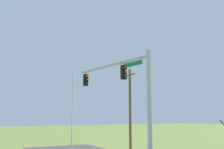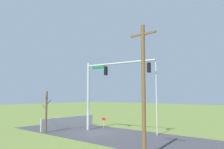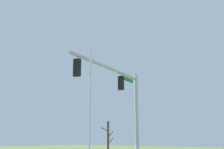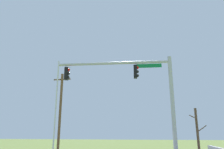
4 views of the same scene
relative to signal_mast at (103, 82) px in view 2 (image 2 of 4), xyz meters
name	(u,v)px [view 2 (image 2 of 4)]	position (x,y,z in m)	size (l,w,h in m)	color
ground_plane	(97,133)	(0.14, 0.88, -5.35)	(160.00, 160.00, 0.00)	olive
road_surface	(127,137)	(-3.86, 0.88, -5.35)	(28.00, 8.00, 0.01)	#3D3D42
sidewalk_corner	(82,129)	(3.14, 0.25, -5.35)	(6.00, 6.00, 0.01)	#B7B5AD
retaining_fence	(69,122)	(4.93, 0.70, -4.68)	(0.20, 7.58, 1.34)	#A8A8AD
signal_mast	(103,82)	(0.00, 0.00, 0.00)	(8.33, 1.22, 7.60)	#B2B5BA
flagpole	(156,98)	(-5.53, -1.70, -1.76)	(0.10, 0.10, 7.19)	silver
utility_pole	(143,87)	(-8.79, 5.77, -0.97)	(1.90, 0.26, 8.44)	brown
bare_tree	(46,111)	(4.15, 4.37, -3.14)	(1.27, 1.02, 4.31)	brown
open_sign	(104,120)	(1.77, -1.99, -4.45)	(0.56, 0.04, 1.22)	silver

